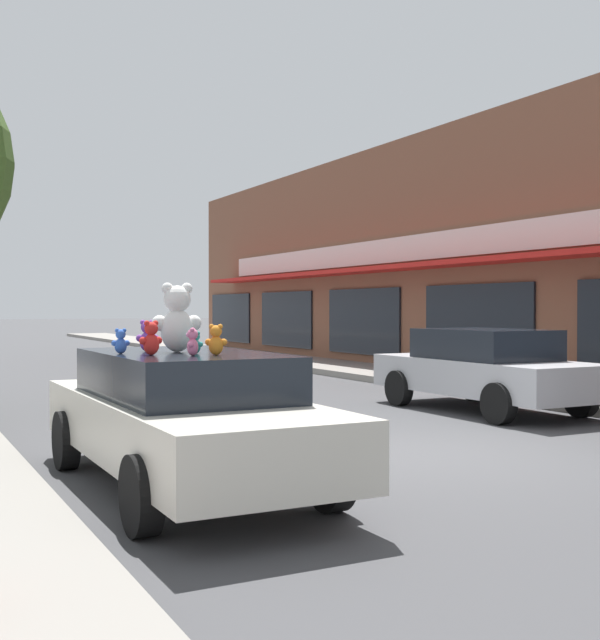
% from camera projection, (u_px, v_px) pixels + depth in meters
% --- Properties ---
extents(ground_plane, '(260.00, 260.00, 0.00)m').
position_uv_depth(ground_plane, '(419.00, 454.00, 9.91)').
color(ground_plane, '#424244').
extents(plush_art_car, '(1.91, 4.79, 1.36)m').
position_uv_depth(plush_art_car, '(183.00, 414.00, 8.01)').
color(plush_art_car, beige).
rests_on(plush_art_car, ground_plane).
extents(teddy_bear_giant, '(0.52, 0.34, 0.70)m').
position_uv_depth(teddy_bear_giant, '(177.00, 319.00, 8.06)').
color(teddy_bear_giant, white).
rests_on(teddy_bear_giant, plush_art_car).
extents(teddy_bear_pink, '(0.15, 0.20, 0.26)m').
position_uv_depth(teddy_bear_pink, '(192.00, 342.00, 7.39)').
color(teddy_bear_pink, pink).
rests_on(teddy_bear_pink, plush_art_car).
extents(teddy_bear_teal, '(0.14, 0.15, 0.21)m').
position_uv_depth(teddy_bear_teal, '(196.00, 343.00, 7.78)').
color(teddy_bear_teal, teal).
rests_on(teddy_bear_teal, plush_art_car).
extents(teddy_bear_red, '(0.25, 0.16, 0.33)m').
position_uv_depth(teddy_bear_red, '(151.00, 338.00, 7.50)').
color(teddy_bear_red, red).
rests_on(teddy_bear_red, plush_art_car).
extents(teddy_bear_purple, '(0.24, 0.19, 0.32)m').
position_uv_depth(teddy_bear_purple, '(147.00, 336.00, 8.14)').
color(teddy_bear_purple, purple).
rests_on(teddy_bear_purple, plush_art_car).
extents(teddy_bear_orange, '(0.21, 0.18, 0.29)m').
position_uv_depth(teddy_bear_orange, '(216.00, 340.00, 7.49)').
color(teddy_bear_orange, orange).
rests_on(teddy_bear_orange, plush_art_car).
extents(teddy_bear_blue, '(0.18, 0.12, 0.25)m').
position_uv_depth(teddy_bear_blue, '(121.00, 342.00, 7.72)').
color(teddy_bear_blue, blue).
rests_on(teddy_bear_blue, plush_art_car).
extents(parked_car_far_center, '(1.96, 4.38, 1.44)m').
position_uv_depth(parked_car_far_center, '(485.00, 368.00, 13.98)').
color(parked_car_far_center, '#B7B7BC').
rests_on(parked_car_far_center, ground_plane).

